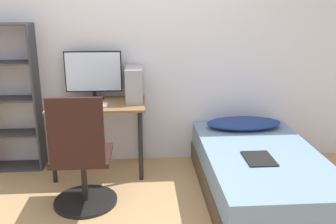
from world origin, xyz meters
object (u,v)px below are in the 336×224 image
Objects in this scene: monitor at (93,74)px; keyboard at (90,105)px; office_chair at (82,166)px; pc_tower at (134,84)px; bed at (261,174)px.

monitor reaches higher than keyboard.
office_chair is at bearing -90.71° from keyboard.
office_chair is at bearing -91.56° from monitor.
monitor is at bearing 167.46° from pc_tower.
monitor is 1.68× the size of keyboard.
pc_tower is (0.44, 0.80, 0.52)m from office_chair.
monitor is at bearing 88.44° from office_chair.
office_chair reaches higher than keyboard.
office_chair is at bearing -176.55° from bed.
office_chair is 0.70m from keyboard.
pc_tower reaches higher than office_chair.
monitor reaches higher than pc_tower.
bed is 4.98× the size of pc_tower.
monitor is 1.59× the size of pc_tower.
keyboard reaches higher than bed.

